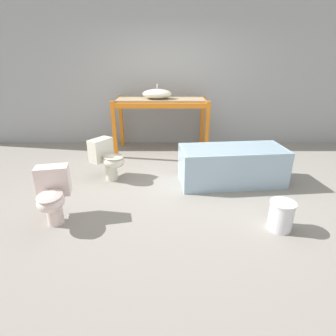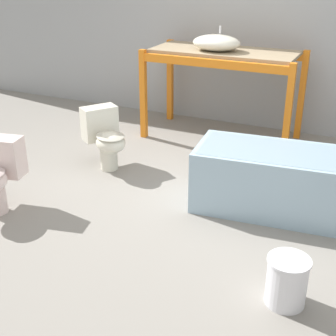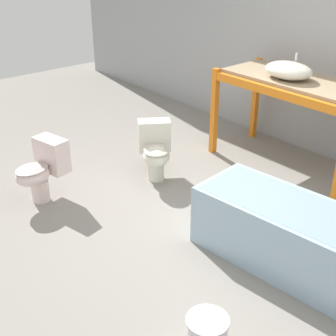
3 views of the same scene
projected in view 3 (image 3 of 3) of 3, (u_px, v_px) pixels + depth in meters
name	position (u px, v px, depth m)	size (l,w,h in m)	color
ground_plane	(206.00, 224.00, 4.46)	(12.00, 12.00, 0.00)	gray
shelving_rack	(296.00, 93.00, 5.15)	(1.80, 0.84, 1.07)	orange
sink_basin	(289.00, 70.00, 5.03)	(0.55, 0.41, 0.26)	silver
bathtub_main	(288.00, 230.00, 3.81)	(1.60, 0.81, 0.55)	#99B7CC
toilet_near	(42.00, 168.00, 4.73)	(0.43, 0.59, 0.63)	silver
toilet_far	(155.00, 149.00, 5.16)	(0.63, 0.57, 0.63)	silver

